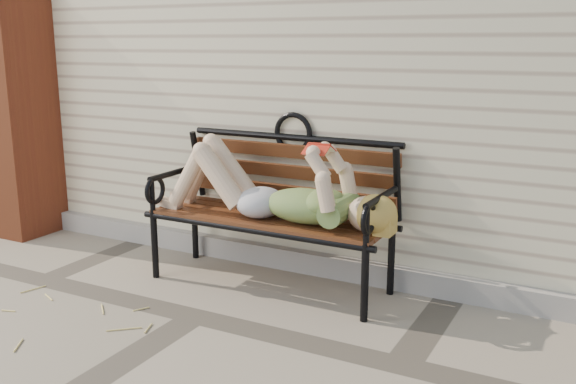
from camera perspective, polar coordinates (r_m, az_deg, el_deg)
The scene contains 6 objects.
ground at distance 3.86m, azimuth -8.21°, elevation -10.88°, with size 80.00×80.00×0.00m, color gray.
house_wall at distance 6.20m, azimuth 8.14°, elevation 12.50°, with size 8.00×4.00×3.00m, color beige.
foundation_strip at distance 4.59m, azimuth -1.12°, elevation -5.73°, with size 8.00×0.10×0.15m, color gray.
brick_pillar at distance 5.70m, azimuth -23.14°, elevation 6.48°, with size 0.50×0.50×2.00m, color brown.
garden_bench at distance 4.18m, azimuth -1.03°, elevation 0.16°, with size 1.72×0.68×1.11m.
reading_woman at distance 4.05m, azimuth -1.78°, elevation 0.27°, with size 1.62×0.37×0.51m.
Camera 1 is at (2.10, -2.83, 1.57)m, focal length 40.00 mm.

